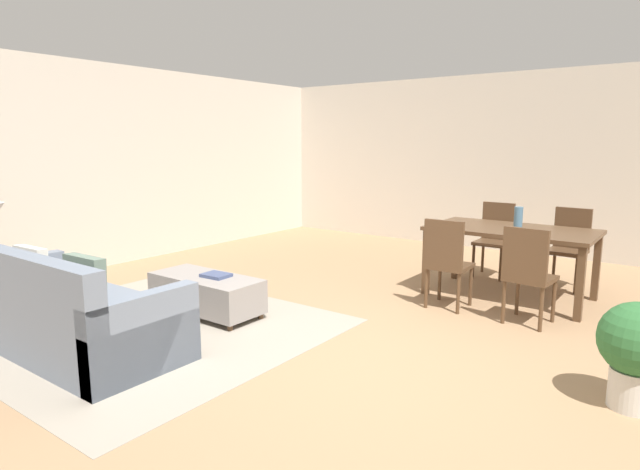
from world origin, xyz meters
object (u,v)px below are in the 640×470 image
at_px(dining_chair_near_left, 447,259).
at_px(vase_centerpiece, 518,218).
at_px(couch, 65,314).
at_px(potted_plant, 637,347).
at_px(dining_chair_far_left, 495,235).
at_px(book_on_ottoman, 216,275).
at_px(dining_chair_far_right, 569,243).
at_px(ottoman_table, 206,292).
at_px(dining_table, 511,236).
at_px(dining_chair_near_right, 528,270).

relative_size(dining_chair_near_left, vase_centerpiece, 3.90).
bearing_deg(couch, potted_plant, 22.93).
bearing_deg(dining_chair_far_left, couch, -113.74).
bearing_deg(couch, book_on_ottoman, 75.71).
xyz_separation_m(couch, dining_chair_far_right, (2.85, 4.47, 0.23)).
relative_size(dining_chair_far_left, vase_centerpiece, 3.90).
xyz_separation_m(ottoman_table, vase_centerpiece, (2.26, 2.35, 0.66)).
bearing_deg(dining_chair_far_right, vase_centerpiece, -112.78).
bearing_deg(book_on_ottoman, dining_chair_near_left, 41.39).
distance_m(dining_chair_near_left, dining_chair_far_left, 1.67).
xyz_separation_m(ottoman_table, potted_plant, (3.60, 0.34, 0.18)).
height_order(dining_chair_far_right, vase_centerpiece, vase_centerpiece).
height_order(couch, dining_chair_near_left, dining_chair_near_left).
bearing_deg(dining_table, dining_chair_far_left, 117.89).
bearing_deg(potted_plant, dining_chair_far_right, 109.13).
height_order(couch, dining_chair_far_left, dining_chair_far_left).
distance_m(ottoman_table, dining_chair_far_left, 3.67).
distance_m(couch, dining_chair_far_left, 4.93).
xyz_separation_m(dining_chair_near_left, dining_chair_far_left, (-0.07, 1.67, 0.00)).
distance_m(dining_chair_near_right, potted_plant, 1.56).
xyz_separation_m(couch, ottoman_table, (0.23, 1.29, -0.07)).
bearing_deg(dining_chair_far_left, vase_centerpiece, -59.28).
bearing_deg(couch, dining_chair_far_left, 66.26).
bearing_deg(vase_centerpiece, dining_chair_near_right, -67.13).
height_order(ottoman_table, dining_table, dining_table).
xyz_separation_m(ottoman_table, book_on_ottoman, (0.10, 0.04, 0.18)).
relative_size(ottoman_table, book_on_ottoman, 4.49).
bearing_deg(ottoman_table, vase_centerpiece, 46.02).
bearing_deg(book_on_ottoman, potted_plant, 4.83).
bearing_deg(couch, dining_chair_near_right, 44.70).
bearing_deg(dining_chair_near_right, potted_plant, -50.16).
height_order(dining_chair_near_left, vase_centerpiece, vase_centerpiece).
distance_m(dining_chair_near_right, dining_chair_far_left, 1.90).
relative_size(dining_table, book_on_ottoman, 6.47).
xyz_separation_m(dining_chair_far_right, book_on_ottoman, (-2.51, -3.14, -0.12)).
distance_m(dining_chair_near_right, book_on_ottoman, 2.92).
relative_size(dining_chair_near_left, dining_chair_far_right, 1.00).
xyz_separation_m(dining_chair_far_left, vase_centerpiece, (0.52, -0.87, 0.36)).
relative_size(couch, dining_chair_near_left, 2.29).
bearing_deg(couch, dining_chair_near_left, 54.13).
height_order(ottoman_table, potted_plant, potted_plant).
xyz_separation_m(couch, dining_chair_far_left, (1.98, 4.50, 0.23)).
distance_m(dining_chair_near_left, dining_chair_near_right, 0.79).
bearing_deg(vase_centerpiece, dining_chair_far_left, 120.72).
xyz_separation_m(vase_centerpiece, potted_plant, (1.34, -2.01, -0.47)).
bearing_deg(book_on_ottoman, dining_chair_far_left, 62.66).
bearing_deg(dining_chair_far_right, dining_table, -116.77).
height_order(couch, potted_plant, couch).
distance_m(dining_chair_far_left, dining_chair_far_right, 0.87).
height_order(vase_centerpiece, potted_plant, vase_centerpiece).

